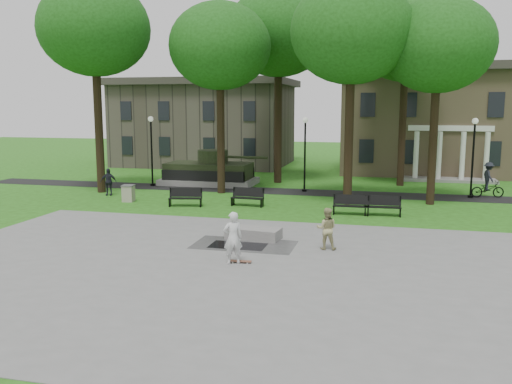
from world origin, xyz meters
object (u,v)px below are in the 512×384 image
concrete_block (254,233)px  friend_watching (327,229)px  cyclist (488,183)px  park_bench_0 (186,197)px  skateboarder (233,238)px  trash_bin (128,193)px

concrete_block → friend_watching: size_ratio=1.36×
concrete_block → cyclist: (11.12, 13.23, 0.63)m
park_bench_0 → skateboarder: bearing=-71.8°
concrete_block → cyclist: cyclist is taller
concrete_block → cyclist: size_ratio=1.03×
park_bench_0 → friend_watching: bearing=-51.4°
skateboarder → trash_bin: skateboarder is taller
park_bench_0 → trash_bin: size_ratio=1.93×
cyclist → trash_bin: bearing=95.2°
friend_watching → park_bench_0: friend_watching is taller
cyclist → trash_bin: cyclist is taller
skateboarder → friend_watching: size_ratio=1.14×
skateboarder → cyclist: size_ratio=0.86×
friend_watching → cyclist: cyclist is taller
skateboarder → concrete_block: bearing=-117.5°
cyclist → park_bench_0: cyclist is taller
cyclist → park_bench_0: 17.91m
park_bench_0 → trash_bin: bearing=160.1°
skateboarder → trash_bin: bearing=-78.8°
skateboarder → trash_bin: 14.03m
skateboarder → cyclist: 20.12m
friend_watching → cyclist: (8.02, 14.19, 0.05)m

